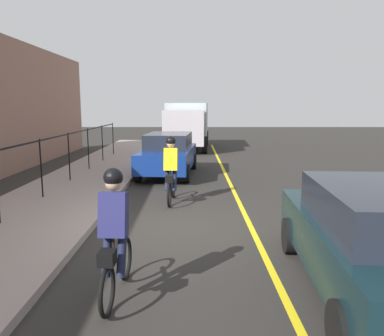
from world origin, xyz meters
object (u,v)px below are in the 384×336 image
Objects in this scene: cyclist_lead at (171,170)px; cyclist_follow at (115,235)px; box_truck_background at (187,123)px; traffic_cone_near at (111,209)px; patrol_sedan at (376,239)px; parked_sedan_rear at (168,153)px.

cyclist_lead and cyclist_follow have the same top height.
box_truck_background reaches higher than traffic_cone_near.
patrol_sedan is at bearing -85.61° from cyclist_follow.
patrol_sedan is 10.20m from parked_sedan_rear.
parked_sedan_rear is (9.70, -0.12, -0.09)m from cyclist_follow.
cyclist_follow is 18.96m from box_truck_background.
cyclist_follow is at bearing 177.93° from cyclist_lead.
cyclist_follow is at bearing 95.10° from patrol_sedan.
patrol_sedan is at bearing -146.35° from cyclist_lead.
box_truck_background reaches higher than patrol_sedan.
patrol_sedan reaches higher than traffic_cone_near.
parked_sedan_rear is (4.40, 0.35, -0.09)m from cyclist_lead.
parked_sedan_rear is 0.66× the size of box_truck_background.
box_truck_background is (18.84, 2.85, 0.73)m from patrol_sedan.
cyclist_lead reaches higher than parked_sedan_rear.
cyclist_follow is (-5.30, 0.46, 0.00)m from cyclist_lead.
cyclist_follow is at bearing -167.25° from traffic_cone_near.
cyclist_follow is 3.78m from traffic_cone_near.
cyclist_follow is 0.27× the size of box_truck_background.
box_truck_background reaches higher than cyclist_follow.
patrol_sedan is 0.66× the size of box_truck_background.
patrol_sedan and parked_sedan_rear have the same top height.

